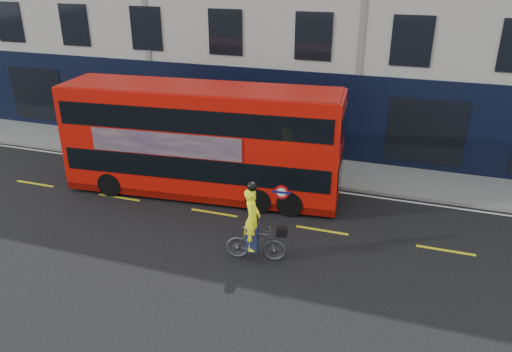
% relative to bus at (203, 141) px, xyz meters
% --- Properties ---
extents(ground, '(120.00, 120.00, 0.00)m').
position_rel_bus_xyz_m(ground, '(5.01, -2.96, -2.19)').
color(ground, black).
rests_on(ground, ground).
extents(pavement, '(60.00, 3.00, 0.12)m').
position_rel_bus_xyz_m(pavement, '(5.01, 3.54, -2.13)').
color(pavement, gray).
rests_on(pavement, ground).
extents(kerb, '(60.00, 0.12, 0.13)m').
position_rel_bus_xyz_m(kerb, '(5.01, 2.04, -2.12)').
color(kerb, slate).
rests_on(kerb, ground).
extents(road_edge_line, '(58.00, 0.10, 0.01)m').
position_rel_bus_xyz_m(road_edge_line, '(5.01, 1.74, -2.18)').
color(road_edge_line, silver).
rests_on(road_edge_line, ground).
extents(lane_dashes, '(58.00, 0.12, 0.01)m').
position_rel_bus_xyz_m(lane_dashes, '(5.01, -1.46, -2.18)').
color(lane_dashes, '#CFCB18').
rests_on(lane_dashes, ground).
extents(bus, '(10.75, 3.32, 4.27)m').
position_rel_bus_xyz_m(bus, '(0.00, 0.00, 0.00)').
color(bus, red).
rests_on(bus, ground).
extents(cyclist, '(1.93, 0.84, 2.61)m').
position_rel_bus_xyz_m(cyclist, '(3.39, -3.86, -1.30)').
color(cyclist, '#494B4E').
rests_on(cyclist, ground).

